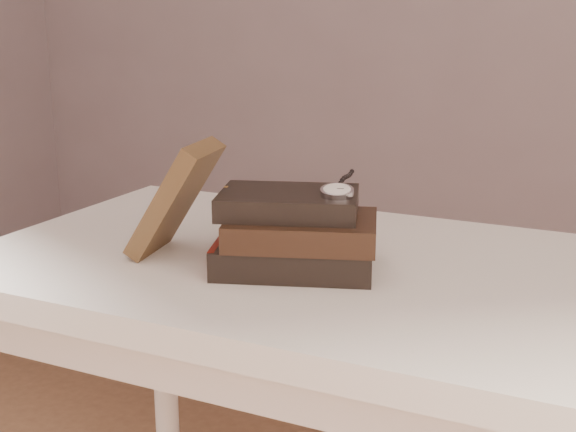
% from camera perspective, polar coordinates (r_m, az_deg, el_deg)
% --- Properties ---
extents(table, '(1.00, 0.60, 0.75)m').
position_cam_1_polar(table, '(1.16, 1.98, -7.53)').
color(table, silver).
rests_on(table, ground).
extents(book_stack, '(0.26, 0.21, 0.11)m').
position_cam_1_polar(book_stack, '(1.07, 0.55, -1.32)').
color(book_stack, black).
rests_on(book_stack, table).
extents(journal, '(0.14, 0.13, 0.17)m').
position_cam_1_polar(journal, '(1.13, -8.34, 1.30)').
color(journal, '#3C2917').
rests_on(journal, table).
extents(pocket_watch, '(0.06, 0.15, 0.02)m').
position_cam_1_polar(pocket_watch, '(1.04, 3.72, 1.94)').
color(pocket_watch, silver).
rests_on(pocket_watch, book_stack).
extents(eyeglasses, '(0.12, 0.13, 0.04)m').
position_cam_1_polar(eyeglasses, '(1.14, -2.94, 0.37)').
color(eyeglasses, silver).
rests_on(eyeglasses, book_stack).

